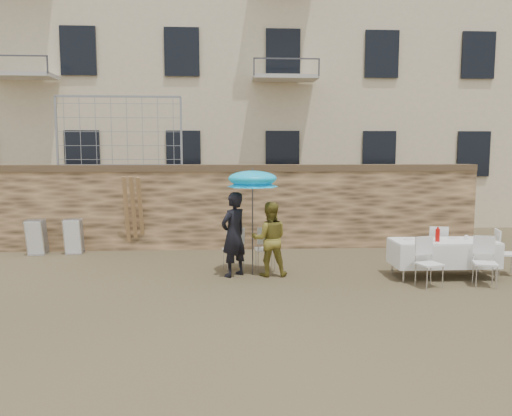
{
  "coord_description": "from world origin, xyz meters",
  "views": [
    {
      "loc": [
        -0.22,
        -8.29,
        2.61
      ],
      "look_at": [
        0.4,
        2.2,
        1.4
      ],
      "focal_mm": 35.0,
      "sensor_mm": 36.0,
      "label": 1
    }
  ],
  "objects": [
    {
      "name": "ground",
      "position": [
        0.0,
        0.0,
        0.0
      ],
      "size": [
        80.0,
        80.0,
        0.0
      ],
      "primitive_type": "plane",
      "color": "brown",
      "rests_on": "ground"
    },
    {
      "name": "table_chair_side",
      "position": [
        5.65,
        1.7,
        0.48
      ],
      "size": [
        0.58,
        0.58,
        0.96
      ],
      "primitive_type": null,
      "rotation": [
        0.0,
        0.0,
        1.33
      ],
      "color": "white",
      "rests_on": "ground"
    },
    {
      "name": "stone_wall",
      "position": [
        0.0,
        5.0,
        1.1
      ],
      "size": [
        13.0,
        0.5,
        2.2
      ],
      "primitive_type": "cube",
      "color": "olive",
      "rests_on": "ground"
    },
    {
      "name": "table_chair_front_right",
      "position": [
        4.75,
        0.85,
        0.48
      ],
      "size": [
        0.6,
        0.6,
        0.96
      ],
      "primitive_type": null,
      "rotation": [
        0.0,
        0.0,
        -0.29
      ],
      "color": "white",
      "rests_on": "ground"
    },
    {
      "name": "couple_chair_left",
      "position": [
        -0.08,
        2.48,
        0.48
      ],
      "size": [
        0.59,
        0.59,
        0.96
      ],
      "primitive_type": null,
      "rotation": [
        0.0,
        0.0,
        3.41
      ],
      "color": "white",
      "rests_on": "ground"
    },
    {
      "name": "chain_link_fence",
      "position": [
        -3.0,
        5.0,
        3.1
      ],
      "size": [
        3.2,
        0.06,
        1.8
      ],
      "primitive_type": null,
      "color": "gray",
      "rests_on": "stone_wall"
    },
    {
      "name": "woman_dress",
      "position": [
        0.67,
        1.93,
        0.78
      ],
      "size": [
        0.76,
        0.6,
        1.55
      ],
      "primitive_type": "imported",
      "rotation": [
        0.0,
        0.0,
        3.13
      ],
      "color": "#A39231",
      "rests_on": "ground"
    },
    {
      "name": "wood_planks",
      "position": [
        -2.49,
        4.57,
        1.0
      ],
      "size": [
        0.7,
        0.2,
        2.0
      ],
      "primitive_type": null,
      "color": "#A37749",
      "rests_on": "ground"
    },
    {
      "name": "umbrella",
      "position": [
        0.32,
        2.03,
        1.97
      ],
      "size": [
        1.06,
        1.06,
        2.09
      ],
      "color": "#3F3F44",
      "rests_on": "ground"
    },
    {
      "name": "soda_bottle",
      "position": [
        4.05,
        1.45,
        0.91
      ],
      "size": [
        0.09,
        0.09,
        0.26
      ],
      "primitive_type": "cylinder",
      "color": "red",
      "rests_on": "banquet_table"
    },
    {
      "name": "table_chair_back",
      "position": [
        4.45,
        2.4,
        0.48
      ],
      "size": [
        0.56,
        0.56,
        0.96
      ],
      "primitive_type": null,
      "rotation": [
        0.0,
        0.0,
        2.95
      ],
      "color": "white",
      "rests_on": "ground"
    },
    {
      "name": "apartment_building",
      "position": [
        0.0,
        12.0,
        7.5
      ],
      "size": [
        20.0,
        8.0,
        15.0
      ],
      "primitive_type": "cube",
      "color": "beige",
      "rests_on": "ground"
    },
    {
      "name": "chair_stack_right",
      "position": [
        -4.09,
        4.5,
        0.46
      ],
      "size": [
        0.46,
        0.4,
        0.92
      ],
      "primitive_type": null,
      "color": "white",
      "rests_on": "ground"
    },
    {
      "name": "table_chair_front_left",
      "position": [
        3.65,
        0.85,
        0.48
      ],
      "size": [
        0.6,
        0.6,
        0.96
      ],
      "primitive_type": null,
      "rotation": [
        0.0,
        0.0,
        0.29
      ],
      "color": "white",
      "rests_on": "ground"
    },
    {
      "name": "banquet_table",
      "position": [
        4.25,
        1.6,
        0.73
      ],
      "size": [
        2.1,
        0.85,
        0.78
      ],
      "color": "white",
      "rests_on": "ground"
    },
    {
      "name": "chair_stack_left",
      "position": [
        -4.99,
        4.5,
        0.46
      ],
      "size": [
        0.46,
        0.47,
        0.92
      ],
      "primitive_type": null,
      "color": "white",
      "rests_on": "ground"
    },
    {
      "name": "couple_chair_right",
      "position": [
        0.62,
        2.48,
        0.48
      ],
      "size": [
        0.52,
        0.52,
        0.96
      ],
      "primitive_type": null,
      "rotation": [
        0.0,
        0.0,
        3.23
      ],
      "color": "white",
      "rests_on": "ground"
    },
    {
      "name": "man_suit",
      "position": [
        -0.08,
        1.93,
        0.88
      ],
      "size": [
        0.76,
        0.75,
        1.76
      ],
      "primitive_type": "imported",
      "rotation": [
        0.0,
        0.0,
        3.92
      ],
      "color": "black",
      "rests_on": "ground"
    }
  ]
}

